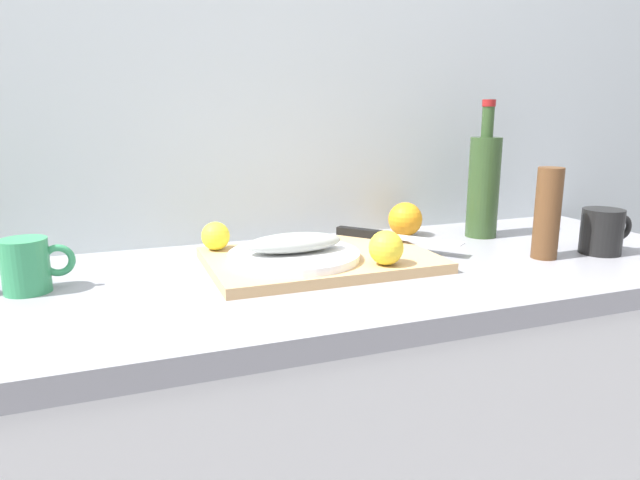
# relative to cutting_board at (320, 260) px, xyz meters

# --- Properties ---
(back_wall) EXTENTS (3.20, 0.05, 2.50)m
(back_wall) POSITION_rel_cutting_board_xyz_m (-0.16, 0.28, 0.34)
(back_wall) COLOR silver
(back_wall) RESTS_ON ground_plane
(cutting_board) EXTENTS (0.44, 0.31, 0.02)m
(cutting_board) POSITION_rel_cutting_board_xyz_m (0.00, 0.00, 0.00)
(cutting_board) COLOR tan
(cutting_board) RESTS_ON kitchen_counter
(white_plate) EXTENTS (0.25, 0.25, 0.01)m
(white_plate) POSITION_rel_cutting_board_xyz_m (-0.06, -0.02, 0.02)
(white_plate) COLOR white
(white_plate) RESTS_ON cutting_board
(fish_fillet) EXTENTS (0.19, 0.08, 0.04)m
(fish_fillet) POSITION_rel_cutting_board_xyz_m (-0.06, -0.02, 0.04)
(fish_fillet) COLOR #999E99
(fish_fillet) RESTS_ON white_plate
(chef_knife) EXTENTS (0.21, 0.24, 0.02)m
(chef_knife) POSITION_rel_cutting_board_xyz_m (0.18, 0.08, 0.02)
(chef_knife) COLOR silver
(chef_knife) RESTS_ON cutting_board
(lemon_0) EXTENTS (0.06, 0.06, 0.06)m
(lemon_0) POSITION_rel_cutting_board_xyz_m (-0.19, 0.11, 0.04)
(lemon_0) COLOR yellow
(lemon_0) RESTS_ON cutting_board
(lemon_1) EXTENTS (0.06, 0.06, 0.06)m
(lemon_1) POSITION_rel_cutting_board_xyz_m (0.09, -0.11, 0.04)
(lemon_1) COLOR yellow
(lemon_1) RESTS_ON cutting_board
(wine_bottle) EXTENTS (0.07, 0.07, 0.32)m
(wine_bottle) POSITION_rel_cutting_board_xyz_m (0.46, 0.10, 0.12)
(wine_bottle) COLOR #2D4723
(wine_bottle) RESTS_ON kitchen_counter
(coffee_mug_0) EXTENTS (0.13, 0.09, 0.10)m
(coffee_mug_0) POSITION_rel_cutting_board_xyz_m (0.60, -0.13, 0.04)
(coffee_mug_0) COLOR black
(coffee_mug_0) RESTS_ON kitchen_counter
(coffee_mug_2) EXTENTS (0.12, 0.08, 0.09)m
(coffee_mug_2) POSITION_rel_cutting_board_xyz_m (-0.52, 0.01, 0.04)
(coffee_mug_2) COLOR #338C59
(coffee_mug_2) RESTS_ON kitchen_counter
(orange_0) EXTENTS (0.08, 0.08, 0.08)m
(orange_0) POSITION_rel_cutting_board_xyz_m (0.29, 0.17, 0.03)
(orange_0) COLOR orange
(orange_0) RESTS_ON kitchen_counter
(pepper_mill) EXTENTS (0.05, 0.05, 0.19)m
(pepper_mill) POSITION_rel_cutting_board_xyz_m (0.45, -0.12, 0.08)
(pepper_mill) COLOR brown
(pepper_mill) RESTS_ON kitchen_counter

